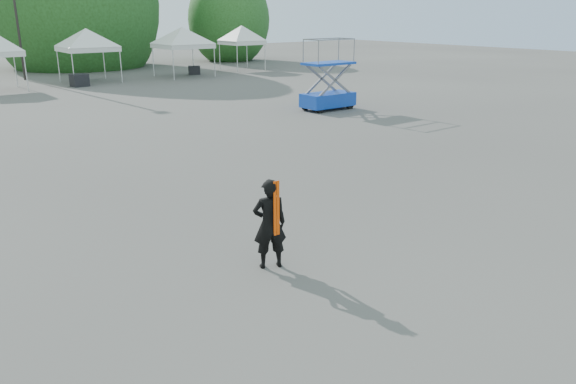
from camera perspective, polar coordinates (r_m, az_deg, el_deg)
ground at (r=11.26m, az=-2.01°, el=-4.64°), size 120.00×120.00×0.00m
tree_mid_e at (r=49.82m, az=-20.82°, el=17.36°), size 5.12×5.12×7.79m
tree_far_e at (r=53.43m, az=-6.01°, el=17.02°), size 3.84×3.84×5.84m
tent_f at (r=38.60m, az=-19.84°, el=14.98°), size 4.50×4.50×3.88m
tent_g at (r=40.37m, az=-10.72°, el=15.78°), size 4.67×4.67×3.88m
tent_h at (r=44.33m, az=-4.73°, el=16.17°), size 3.84×3.84×3.88m
man at (r=9.71m, az=-1.88°, el=-3.25°), size 0.69×0.58×1.62m
scissor_lift at (r=26.02m, az=4.13°, el=11.82°), size 2.47×1.26×3.17m
crate_mid at (r=36.65m, az=-20.43°, el=10.58°), size 1.05×0.87×0.74m
crate_east at (r=41.70m, az=-9.50°, el=12.10°), size 0.96×0.86×0.61m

